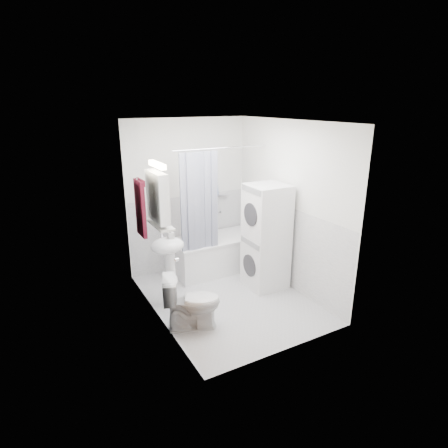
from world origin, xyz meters
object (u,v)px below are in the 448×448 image
bathtub (217,252)px  washer_dryer (266,237)px  sink (168,256)px  toilet (192,302)px

bathtub → washer_dryer: washer_dryer is taller
sink → toilet: sink is taller
bathtub → sink: bearing=-148.4°
washer_dryer → bathtub: bearing=114.3°
bathtub → sink: sink is taller
sink → washer_dryer: washer_dryer is taller
sink → toilet: bearing=-87.0°
bathtub → sink: (-1.08, -0.66, 0.40)m
sink → washer_dryer: (1.43, -0.17, 0.06)m
sink → toilet: (0.03, -0.65, -0.37)m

